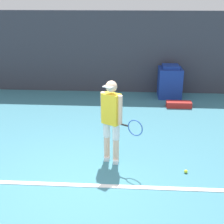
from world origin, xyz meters
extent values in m
plane|color=teal|center=(0.00, 0.00, 0.00)|extent=(24.00, 24.00, 0.00)
cube|color=#383842|center=(0.00, 5.73, 1.33)|extent=(24.00, 0.10, 2.67)
cube|color=white|center=(0.00, 0.02, 0.01)|extent=(21.60, 0.10, 0.01)
cylinder|color=beige|center=(0.48, 1.00, 0.25)|extent=(0.12, 0.12, 0.50)
cylinder|color=white|center=(0.48, 1.00, 0.66)|extent=(0.14, 0.14, 0.31)
cube|color=white|center=(0.48, 1.00, 0.04)|extent=(0.10, 0.24, 0.08)
cylinder|color=beige|center=(0.67, 0.89, 0.25)|extent=(0.12, 0.12, 0.50)
cylinder|color=white|center=(0.67, 0.89, 0.66)|extent=(0.14, 0.14, 0.31)
cube|color=white|center=(0.67, 0.89, 0.04)|extent=(0.10, 0.24, 0.08)
cube|color=yellow|center=(0.58, 0.95, 1.11)|extent=(0.39, 0.34, 0.60)
sphere|color=beige|center=(0.58, 0.95, 1.55)|extent=(0.22, 0.22, 0.22)
cube|color=white|center=(0.53, 0.86, 1.57)|extent=(0.22, 0.19, 0.02)
cylinder|color=beige|center=(0.41, 1.05, 1.13)|extent=(0.09, 0.09, 0.57)
cylinder|color=beige|center=(0.75, 0.85, 1.13)|extent=(0.09, 0.09, 0.57)
cylinder|color=black|center=(0.83, 0.80, 0.85)|extent=(0.18, 0.12, 0.03)
torus|color=#2851B2|center=(1.04, 0.68, 0.85)|extent=(0.28, 0.18, 0.32)
sphere|color=#D1E533|center=(2.01, 0.56, 0.03)|extent=(0.07, 0.07, 0.07)
cube|color=navy|center=(2.18, 5.24, 0.47)|extent=(0.73, 0.78, 0.95)
cube|color=navy|center=(2.18, 5.24, 1.00)|extent=(0.51, 0.54, 0.10)
cube|color=#B2231E|center=(2.36, 4.23, 0.09)|extent=(0.74, 0.28, 0.17)
camera|label=1|loc=(0.95, -4.60, 3.16)|focal=50.00mm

